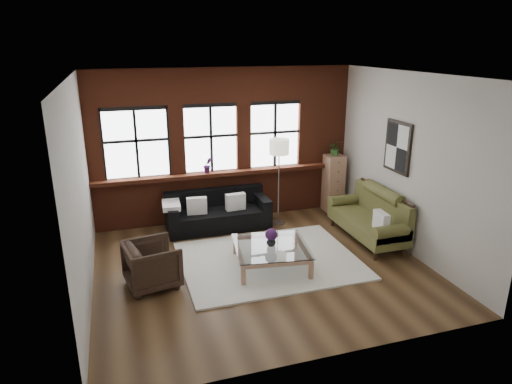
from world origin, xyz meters
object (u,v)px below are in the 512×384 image
object	(u,v)px
armchair	(152,265)
floor_lamp	(279,179)
drawer_chest	(333,183)
coffee_table	(271,257)
vase	(271,241)
dark_sofa	(218,211)
vintage_settee	(367,215)

from	to	relation	value
armchair	floor_lamp	size ratio (longest dim) A/B	0.41
drawer_chest	floor_lamp	size ratio (longest dim) A/B	0.66
coffee_table	vase	bearing A→B (deg)	0.00
vase	floor_lamp	size ratio (longest dim) A/B	0.08
dark_sofa	coffee_table	world-z (taller)	dark_sofa
dark_sofa	armchair	distance (m)	2.50
armchair	drawer_chest	world-z (taller)	drawer_chest
floor_lamp	coffee_table	bearing A→B (deg)	-113.52
floor_lamp	vase	bearing A→B (deg)	-113.52
dark_sofa	drawer_chest	distance (m)	2.74
vintage_settee	armchair	world-z (taller)	vintage_settee
dark_sofa	coffee_table	size ratio (longest dim) A/B	1.71
coffee_table	vase	xyz separation A→B (m)	(0.00, 0.00, 0.29)
vase	floor_lamp	bearing A→B (deg)	66.48
dark_sofa	vase	xyz separation A→B (m)	(0.47, -1.97, 0.10)
vase	drawer_chest	distance (m)	3.16
vintage_settee	dark_sofa	bearing A→B (deg)	151.06
armchair	vase	bearing A→B (deg)	-99.41
vintage_settee	floor_lamp	size ratio (longest dim) A/B	0.99
vintage_settee	floor_lamp	world-z (taller)	floor_lamp
armchair	floor_lamp	distance (m)	3.40
vintage_settee	coffee_table	distance (m)	2.23
coffee_table	floor_lamp	bearing A→B (deg)	66.48
drawer_chest	floor_lamp	distance (m)	1.54
vintage_settee	floor_lamp	bearing A→B (deg)	135.74
vase	vintage_settee	bearing A→B (deg)	13.79
dark_sofa	vintage_settee	world-z (taller)	vintage_settee
armchair	coffee_table	bearing A→B (deg)	-99.41
dark_sofa	vase	size ratio (longest dim) A/B	12.60
drawer_chest	dark_sofa	bearing A→B (deg)	-174.99
dark_sofa	vintage_settee	bearing A→B (deg)	-28.94
vintage_settee	armchair	bearing A→B (deg)	-172.39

